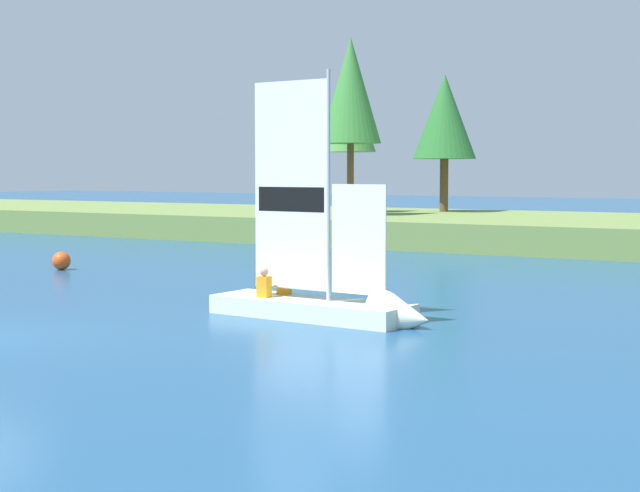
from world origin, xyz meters
The scene contains 6 objects.
shore_bank centered at (0.00, 28.59, 0.57)m, with size 80.00×13.33×1.14m, color olive.
shoreline_tree_left centered at (-7.70, 29.02, 5.88)m, with size 2.47×2.47×6.59m.
shoreline_tree_midleft centered at (-6.18, 26.23, 6.78)m, with size 2.80×2.80×8.07m.
shoreline_tree_centre centered at (-3.94, 31.81, 5.81)m, with size 3.12×3.12×6.78m.
sailboat centered at (5.00, 5.44, 0.42)m, with size 5.21×1.68×5.69m.
channel_buoy centered at (-7.81, 9.93, 0.29)m, with size 0.58×0.58×0.58m, color #E54C19.
Camera 1 is at (14.60, -11.76, 3.16)m, focal length 53.04 mm.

